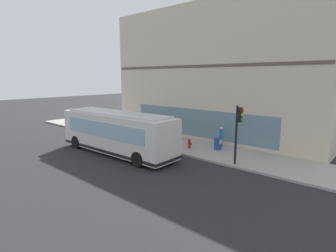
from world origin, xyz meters
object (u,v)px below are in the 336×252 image
object	(u,v)px
traffic_light_near_corner	(238,124)
pedestrian_by_light_pole	(221,135)
newspaper_vending_box	(218,144)
pedestrian_walking_along_curb	(161,128)
city_bus_nearside	(117,133)
fire_hydrant	(189,143)

from	to	relation	value
traffic_light_near_corner	pedestrian_by_light_pole	xyz separation A→B (m)	(3.18, 2.98, -1.69)
traffic_light_near_corner	newspaper_vending_box	size ratio (longest dim) A/B	4.12
traffic_light_near_corner	pedestrian_by_light_pole	bearing A→B (deg)	43.17
pedestrian_walking_along_curb	city_bus_nearside	bearing A→B (deg)	179.47
city_bus_nearside	newspaper_vending_box	size ratio (longest dim) A/B	11.22
pedestrian_by_light_pole	pedestrian_walking_along_curb	xyz separation A→B (m)	(-1.50, 5.03, 0.14)
traffic_light_near_corner	newspaper_vending_box	xyz separation A→B (m)	(2.24, 2.71, -2.13)
city_bus_nearside	fire_hydrant	xyz separation A→B (m)	(4.26, -3.45, -1.04)
traffic_light_near_corner	fire_hydrant	xyz separation A→B (m)	(1.18, 4.60, -2.23)
fire_hydrant	pedestrian_walking_along_curb	distance (m)	3.51
city_bus_nearside	pedestrian_by_light_pole	xyz separation A→B (m)	(6.27, -5.07, -0.50)
fire_hydrant	newspaper_vending_box	distance (m)	2.18
fire_hydrant	newspaper_vending_box	bearing A→B (deg)	-60.62
city_bus_nearside	fire_hydrant	bearing A→B (deg)	-39.00
pedestrian_walking_along_curb	traffic_light_near_corner	bearing A→B (deg)	-101.81
traffic_light_near_corner	newspaper_vending_box	bearing A→B (deg)	50.35
city_bus_nearside	pedestrian_walking_along_curb	distance (m)	4.78
city_bus_nearside	traffic_light_near_corner	xyz separation A→B (m)	(3.09, -8.06, 1.18)
traffic_light_near_corner	newspaper_vending_box	world-z (taller)	traffic_light_near_corner
traffic_light_near_corner	city_bus_nearside	bearing A→B (deg)	110.97
traffic_light_near_corner	fire_hydrant	distance (m)	5.25
newspaper_vending_box	city_bus_nearside	bearing A→B (deg)	134.91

